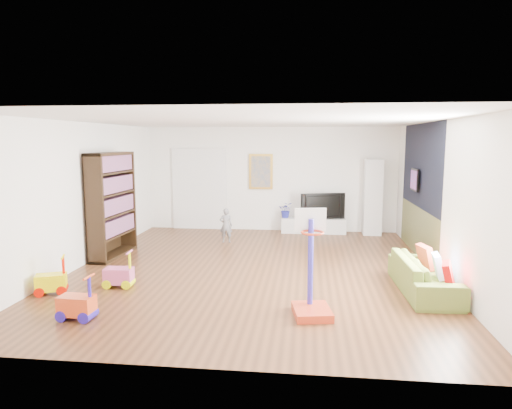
# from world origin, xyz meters

# --- Properties ---
(floor) EXTENTS (6.50, 7.50, 0.00)m
(floor) POSITION_xyz_m (0.00, 0.00, 0.00)
(floor) COLOR brown
(floor) RESTS_ON ground
(ceiling) EXTENTS (6.50, 7.50, 0.00)m
(ceiling) POSITION_xyz_m (0.00, 0.00, 2.70)
(ceiling) COLOR white
(ceiling) RESTS_ON ground
(wall_back) EXTENTS (6.50, 0.00, 2.70)m
(wall_back) POSITION_xyz_m (0.00, 3.75, 1.35)
(wall_back) COLOR white
(wall_back) RESTS_ON ground
(wall_front) EXTENTS (6.50, 0.00, 2.70)m
(wall_front) POSITION_xyz_m (0.00, -3.75, 1.35)
(wall_front) COLOR white
(wall_front) RESTS_ON ground
(wall_left) EXTENTS (0.00, 7.50, 2.70)m
(wall_left) POSITION_xyz_m (-3.25, 0.00, 1.35)
(wall_left) COLOR silver
(wall_left) RESTS_ON ground
(wall_right) EXTENTS (0.00, 7.50, 2.70)m
(wall_right) POSITION_xyz_m (3.25, 0.00, 1.35)
(wall_right) COLOR white
(wall_right) RESTS_ON ground
(navy_accent) EXTENTS (0.01, 3.20, 1.70)m
(navy_accent) POSITION_xyz_m (3.23, 1.40, 1.85)
(navy_accent) COLOR black
(navy_accent) RESTS_ON wall_right
(olive_wainscot) EXTENTS (0.01, 3.20, 1.00)m
(olive_wainscot) POSITION_xyz_m (3.23, 1.40, 0.50)
(olive_wainscot) COLOR brown
(olive_wainscot) RESTS_ON wall_right
(doorway) EXTENTS (1.45, 0.06, 2.10)m
(doorway) POSITION_xyz_m (-1.90, 3.71, 1.05)
(doorway) COLOR white
(doorway) RESTS_ON ground
(painting_back) EXTENTS (0.62, 0.06, 0.92)m
(painting_back) POSITION_xyz_m (-0.25, 3.71, 1.55)
(painting_back) COLOR gold
(painting_back) RESTS_ON wall_back
(artwork_right) EXTENTS (0.04, 0.56, 0.46)m
(artwork_right) POSITION_xyz_m (3.17, 1.60, 1.55)
(artwork_right) COLOR #7F3F8C
(artwork_right) RESTS_ON wall_right
(media_console) EXTENTS (1.63, 0.41, 0.38)m
(media_console) POSITION_xyz_m (1.14, 3.49, 0.19)
(media_console) COLOR silver
(media_console) RESTS_ON ground
(tall_cabinet) EXTENTS (0.45, 0.45, 1.90)m
(tall_cabinet) POSITION_xyz_m (2.60, 3.48, 0.95)
(tall_cabinet) COLOR white
(tall_cabinet) RESTS_ON ground
(bookshelf) EXTENTS (0.45, 1.47, 2.12)m
(bookshelf) POSITION_xyz_m (-2.98, 0.64, 1.06)
(bookshelf) COLOR black
(bookshelf) RESTS_ON ground
(sofa) EXTENTS (0.79, 1.88, 0.54)m
(sofa) POSITION_xyz_m (2.80, -0.97, 0.27)
(sofa) COLOR olive
(sofa) RESTS_ON ground
(basketball_hoop) EXTENTS (0.60, 0.68, 1.45)m
(basketball_hoop) POSITION_xyz_m (1.06, -2.16, 0.73)
(basketball_hoop) COLOR #BA3319
(basketball_hoop) RESTS_ON ground
(ride_on_yellow) EXTENTS (0.51, 0.42, 0.59)m
(ride_on_yellow) POSITION_xyz_m (-2.94, -1.73, 0.29)
(ride_on_yellow) COLOR #FAEE00
(ride_on_yellow) RESTS_ON ground
(ride_on_orange) EXTENTS (0.47, 0.30, 0.61)m
(ride_on_orange) POSITION_xyz_m (-2.04, -2.64, 0.30)
(ride_on_orange) COLOR #DD471D
(ride_on_orange) RESTS_ON ground
(ride_on_pink) EXTENTS (0.46, 0.30, 0.59)m
(ride_on_pink) POSITION_xyz_m (-2.04, -1.29, 0.30)
(ride_on_pink) COLOR #D0538D
(ride_on_pink) RESTS_ON ground
(child) EXTENTS (0.31, 0.23, 0.80)m
(child) POSITION_xyz_m (-0.90, 2.14, 0.40)
(child) COLOR slate
(child) RESTS_ON ground
(tv) EXTENTS (1.15, 0.46, 0.66)m
(tv) POSITION_xyz_m (1.33, 3.48, 0.71)
(tv) COLOR black
(tv) RESTS_ON media_console
(vase_plant) EXTENTS (0.37, 0.32, 0.40)m
(vase_plant) POSITION_xyz_m (0.42, 3.51, 0.58)
(vase_plant) COLOR navy
(vase_plant) RESTS_ON media_console
(pillow_left) EXTENTS (0.21, 0.39, 0.38)m
(pillow_left) POSITION_xyz_m (3.01, -1.50, 0.43)
(pillow_left) COLOR #AA0808
(pillow_left) RESTS_ON sofa
(pillow_center) EXTENTS (0.14, 0.38, 0.37)m
(pillow_center) POSITION_xyz_m (3.01, -0.98, 0.43)
(pillow_center) COLOR white
(pillow_center) RESTS_ON sofa
(pillow_right) EXTENTS (0.19, 0.41, 0.39)m
(pillow_right) POSITION_xyz_m (2.95, -0.43, 0.43)
(pillow_right) COLOR #D2442C
(pillow_right) RESTS_ON sofa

